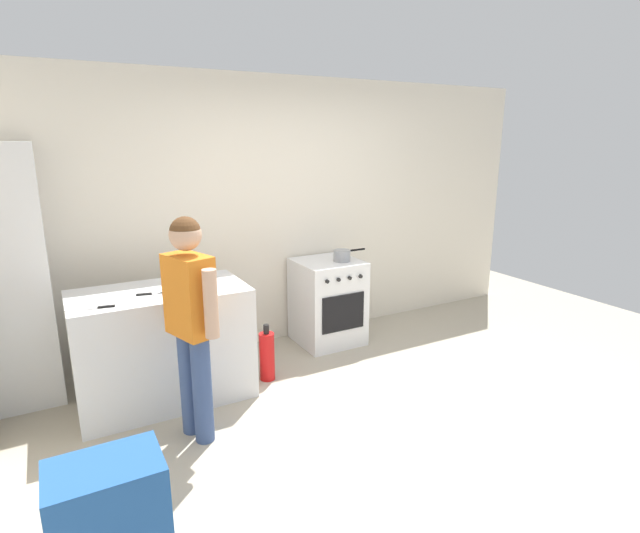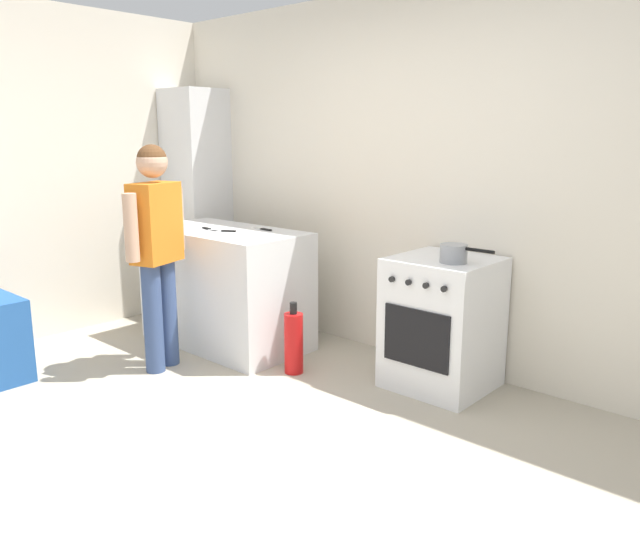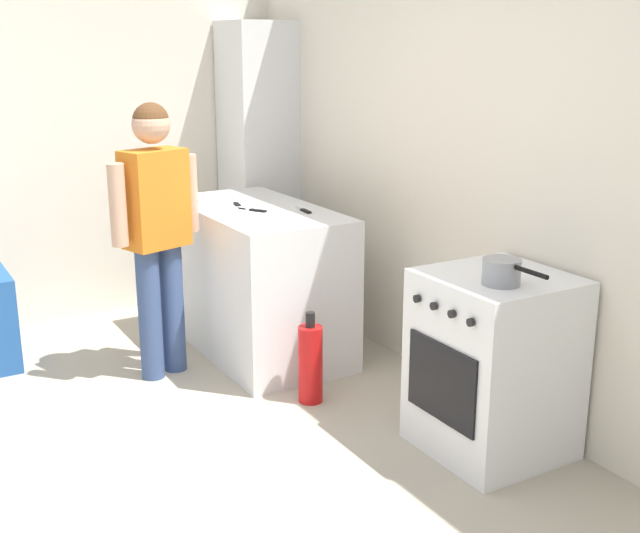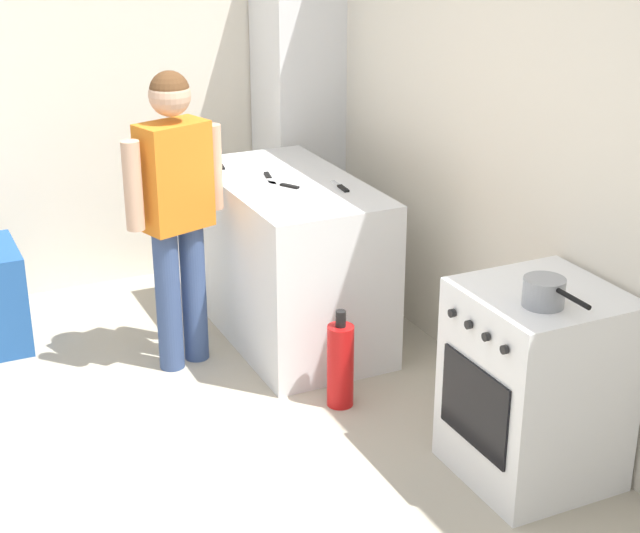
# 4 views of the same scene
# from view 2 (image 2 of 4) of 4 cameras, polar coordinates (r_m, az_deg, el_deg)

# --- Properties ---
(ground_plane) EXTENTS (8.00, 8.00, 0.00)m
(ground_plane) POSITION_cam_2_polar(r_m,az_deg,el_deg) (3.36, -9.45, -16.91)
(ground_plane) COLOR #ADA38E
(back_wall) EXTENTS (6.00, 0.10, 2.60)m
(back_wall) POSITION_cam_2_polar(r_m,az_deg,el_deg) (4.42, 10.18, 7.79)
(back_wall) COLOR silver
(back_wall) RESTS_ON ground
(side_wall_left) EXTENTS (0.10, 3.10, 2.60)m
(side_wall_left) POSITION_cam_2_polar(r_m,az_deg,el_deg) (5.40, -24.22, 7.67)
(side_wall_left) COLOR silver
(side_wall_left) RESTS_ON ground
(counter_unit) EXTENTS (1.30, 0.70, 0.90)m
(counter_unit) POSITION_cam_2_polar(r_m,az_deg,el_deg) (4.89, -8.62, -1.88)
(counter_unit) COLOR silver
(counter_unit) RESTS_ON ground
(oven_left) EXTENTS (0.61, 0.62, 0.85)m
(oven_left) POSITION_cam_2_polar(r_m,az_deg,el_deg) (4.09, 11.13, -5.08)
(oven_left) COLOR white
(oven_left) RESTS_ON ground
(pot) EXTENTS (0.35, 0.17, 0.11)m
(pot) POSITION_cam_2_polar(r_m,az_deg,el_deg) (3.85, 12.17, 1.18)
(pot) COLOR gray
(pot) RESTS_ON oven_left
(knife_paring) EXTENTS (0.21, 0.04, 0.01)m
(knife_paring) POSITION_cam_2_polar(r_m,az_deg,el_deg) (4.75, -5.18, 3.41)
(knife_paring) COLOR silver
(knife_paring) RESTS_ON counter_unit
(knife_chef) EXTENTS (0.31, 0.08, 0.01)m
(knife_chef) POSITION_cam_2_polar(r_m,az_deg,el_deg) (5.05, -14.22, 3.60)
(knife_chef) COLOR silver
(knife_chef) RESTS_ON counter_unit
(knife_utility) EXTENTS (0.23, 0.15, 0.01)m
(knife_utility) POSITION_cam_2_polar(r_m,az_deg,el_deg) (4.71, -9.01, 3.23)
(knife_utility) COLOR silver
(knife_utility) RESTS_ON counter_unit
(knife_carving) EXTENTS (0.33, 0.10, 0.01)m
(knife_carving) POSITION_cam_2_polar(r_m,az_deg,el_deg) (4.76, -9.83, 3.29)
(knife_carving) COLOR silver
(knife_carving) RESTS_ON counter_unit
(person) EXTENTS (0.29, 0.55, 1.55)m
(person) POSITION_cam_2_polar(r_m,az_deg,el_deg) (4.36, -14.74, 2.36)
(person) COLOR #384C7A
(person) RESTS_ON ground
(fire_extinguisher) EXTENTS (0.13, 0.13, 0.50)m
(fire_extinguisher) POSITION_cam_2_polar(r_m,az_deg,el_deg) (4.30, -2.42, -6.94)
(fire_extinguisher) COLOR red
(fire_extinguisher) RESTS_ON ground
(larder_cabinet) EXTENTS (0.48, 0.44, 2.00)m
(larder_cabinet) POSITION_cam_2_polar(r_m,az_deg,el_deg) (5.82, -11.14, 5.77)
(larder_cabinet) COLOR silver
(larder_cabinet) RESTS_ON ground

